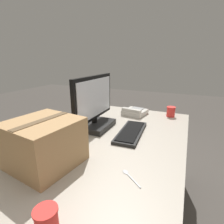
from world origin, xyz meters
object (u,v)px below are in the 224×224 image
(paper_cup_right, at_px, (171,112))
(paper_cup_left, at_px, (47,223))
(cardboard_box, at_px, (45,143))
(spoon, at_px, (129,175))
(monitor, at_px, (94,108))
(keyboard, at_px, (131,132))
(desk_phone, at_px, (135,112))

(paper_cup_right, bearing_deg, paper_cup_left, 170.90)
(paper_cup_right, xyz_separation_m, cardboard_box, (-1.09, 0.52, 0.07))
(paper_cup_left, height_order, spoon, paper_cup_left)
(paper_cup_left, bearing_deg, monitor, 19.91)
(monitor, bearing_deg, spoon, -136.58)
(paper_cup_left, distance_m, paper_cup_right, 1.42)
(keyboard, height_order, paper_cup_left, paper_cup_left)
(spoon, bearing_deg, cardboard_box, 49.58)
(desk_phone, relative_size, paper_cup_left, 2.31)
(cardboard_box, bearing_deg, paper_cup_left, -136.07)
(keyboard, bearing_deg, desk_phone, 9.79)
(paper_cup_left, bearing_deg, cardboard_box, 43.93)
(monitor, relative_size, desk_phone, 2.26)
(keyboard, xyz_separation_m, desk_phone, (0.45, 0.11, 0.02))
(paper_cup_left, xyz_separation_m, spoon, (0.39, -0.14, -0.05))
(desk_phone, bearing_deg, monitor, 166.16)
(desk_phone, bearing_deg, keyboard, -156.37)
(monitor, relative_size, cardboard_box, 1.51)
(paper_cup_left, bearing_deg, spoon, -19.68)
(paper_cup_left, bearing_deg, desk_phone, 4.84)
(keyboard, relative_size, cardboard_box, 1.22)
(paper_cup_right, bearing_deg, keyboard, 157.24)
(monitor, height_order, spoon, monitor)
(paper_cup_left, relative_size, spoon, 0.86)
(paper_cup_left, xyz_separation_m, paper_cup_right, (1.40, -0.22, -0.00))
(desk_phone, bearing_deg, paper_cup_left, -164.97)
(desk_phone, distance_m, paper_cup_right, 0.35)
(paper_cup_right, bearing_deg, desk_phone, 104.52)
(desk_phone, relative_size, spoon, 2.00)
(monitor, bearing_deg, desk_phone, -24.03)
(keyboard, distance_m, cardboard_box, 0.63)
(paper_cup_right, relative_size, cardboard_box, 0.27)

